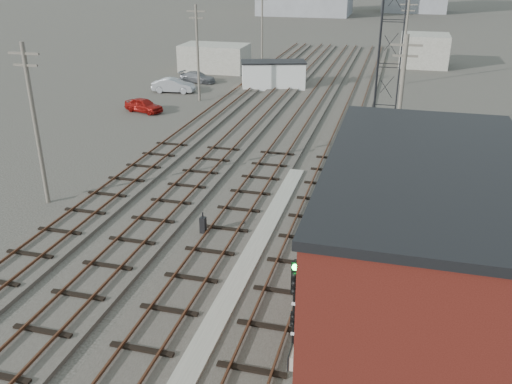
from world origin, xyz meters
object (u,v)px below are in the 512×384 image
(car_silver, at_px, (174,85))
(car_red, at_px, (144,105))
(signal_mast, at_px, (294,304))
(site_trailer, at_px, (273,75))
(switch_stand, at_px, (203,226))
(car_grey, at_px, (198,77))

(car_silver, bearing_deg, car_red, 177.56)
(signal_mast, height_order, car_silver, signal_mast)
(site_trailer, bearing_deg, switch_stand, -100.28)
(switch_stand, distance_m, car_grey, 36.96)
(site_trailer, bearing_deg, car_grey, 158.56)
(car_grey, bearing_deg, site_trailer, -88.40)
(car_grey, bearing_deg, signal_mast, -150.01)
(signal_mast, xyz_separation_m, car_grey, (-19.35, 42.48, -1.77))
(signal_mast, distance_m, car_silver, 42.36)
(signal_mast, relative_size, switch_stand, 3.28)
(site_trailer, xyz_separation_m, car_red, (-9.12, -12.64, -0.81))
(signal_mast, bearing_deg, car_red, 123.84)
(site_trailer, height_order, car_silver, site_trailer)
(car_red, bearing_deg, signal_mast, -129.29)
(car_silver, bearing_deg, signal_mast, -157.40)
(switch_stand, relative_size, car_red, 0.33)
(switch_stand, bearing_deg, site_trailer, 99.98)
(signal_mast, bearing_deg, car_silver, 118.29)
(car_red, bearing_deg, car_grey, 15.77)
(switch_stand, height_order, site_trailer, site_trailer)
(site_trailer, distance_m, car_silver, 10.65)
(car_red, relative_size, car_grey, 0.90)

